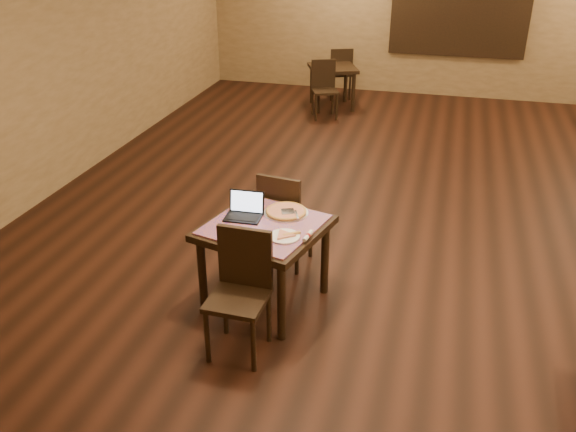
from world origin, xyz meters
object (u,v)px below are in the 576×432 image
(tiled_table, at_px, (265,235))
(laptop, at_px, (245,210))
(other_table_b, at_px, (333,73))
(other_table_b_chair_far, at_px, (340,70))
(chair_main_far, at_px, (283,215))
(chair_main_near, at_px, (241,285))
(pizza_pan, at_px, (286,213))
(other_table_b_chair_near, at_px, (324,85))

(tiled_table, xyz_separation_m, laptop, (-0.20, 0.10, 0.16))
(other_table_b, height_order, other_table_b_chair_far, other_table_b_chair_far)
(tiled_table, xyz_separation_m, other_table_b, (-0.60, 5.89, -0.08))
(other_table_b_chair_far, bearing_deg, chair_main_far, 73.00)
(chair_main_near, height_order, chair_main_far, chair_main_near)
(pizza_pan, distance_m, other_table_b_chair_near, 5.18)
(chair_main_far, bearing_deg, pizza_pan, 117.11)
(chair_main_near, bearing_deg, other_table_b_chair_far, 95.95)
(tiled_table, bearing_deg, chair_main_far, 105.44)
(other_table_b, relative_size, other_table_b_chair_far, 1.08)
(laptop, xyz_separation_m, other_table_b_chair_near, (-0.43, 5.26, -0.30))
(other_table_b_chair_far, bearing_deg, laptop, 70.85)
(tiled_table, distance_m, other_table_b_chair_far, 6.46)
(pizza_pan, bearing_deg, other_table_b_chair_far, 96.38)
(other_table_b_chair_far, bearing_deg, pizza_pan, 73.87)
(pizza_pan, bearing_deg, tiled_table, -116.57)
(other_table_b_chair_near, bearing_deg, chair_main_near, -106.44)
(laptop, relative_size, pizza_pan, 0.81)
(chair_main_far, height_order, other_table_b_chair_near, chair_main_far)
(chair_main_far, height_order, laptop, laptop)
(laptop, distance_m, pizza_pan, 0.35)
(chair_main_near, bearing_deg, other_table_b, 96.60)
(tiled_table, height_order, laptop, laptop)
(other_table_b_chair_far, bearing_deg, other_table_b, 64.23)
(pizza_pan, height_order, other_table_b_chair_near, other_table_b_chair_near)
(tiled_table, bearing_deg, other_table_b_chair_far, 109.45)
(chair_main_far, bearing_deg, other_table_b, -75.76)
(chair_main_far, distance_m, other_table_b, 5.31)
(tiled_table, xyz_separation_m, other_table_b_chair_far, (-0.57, 6.43, -0.15))
(pizza_pan, bearing_deg, other_table_b, 97.28)
(tiled_table, relative_size, pizza_pan, 2.94)
(chair_main_near, distance_m, chair_main_far, 1.23)
(other_table_b_chair_far, bearing_deg, chair_main_near, 72.15)
(pizza_pan, xyz_separation_m, other_table_b, (-0.72, 5.65, -0.18))
(chair_main_far, distance_m, other_table_b_chair_near, 4.78)
(chair_main_near, bearing_deg, other_table_b_chair_near, 97.37)
(laptop, distance_m, other_table_b_chair_near, 5.28)
(chair_main_near, relative_size, other_table_b_chair_near, 1.08)
(tiled_table, bearing_deg, other_table_b, 110.21)
(chair_main_near, height_order, other_table_b, chair_main_near)
(tiled_table, distance_m, other_table_b, 5.92)
(other_table_b, distance_m, other_table_b_chair_near, 0.54)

